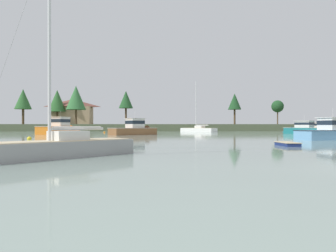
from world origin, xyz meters
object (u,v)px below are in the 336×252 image
(cruiser_skyblue, at_px, (335,135))
(mooring_buoy_orange, at_px, (104,132))
(cruiser_teal, at_px, (302,131))
(dinghy_navy, at_px, (287,145))
(mooring_buoy_yellow, at_px, (29,139))
(cruiser_sand, at_px, (316,130))
(cruiser_wood, at_px, (138,131))
(sailboat_grey, at_px, (62,152))
(sailboat_white, at_px, (198,131))
(cruiser_orange, at_px, (62,130))

(cruiser_skyblue, distance_m, mooring_buoy_orange, 43.61)
(cruiser_teal, relative_size, cruiser_skyblue, 0.97)
(dinghy_navy, bearing_deg, mooring_buoy_yellow, 152.68)
(dinghy_navy, relative_size, mooring_buoy_orange, 5.37)
(cruiser_sand, xyz_separation_m, cruiser_skyblue, (-20.06, -39.09, 0.02))
(mooring_buoy_yellow, bearing_deg, dinghy_navy, -27.32)
(cruiser_wood, bearing_deg, sailboat_grey, -94.27)
(cruiser_teal, relative_size, sailboat_white, 0.65)
(sailboat_grey, height_order, mooring_buoy_yellow, sailboat_grey)
(cruiser_sand, height_order, sailboat_grey, sailboat_grey)
(cruiser_skyblue, height_order, mooring_buoy_orange, cruiser_skyblue)
(cruiser_teal, height_order, mooring_buoy_yellow, cruiser_teal)
(cruiser_teal, distance_m, mooring_buoy_orange, 38.27)
(cruiser_wood, distance_m, mooring_buoy_yellow, 20.01)
(cruiser_sand, height_order, cruiser_orange, cruiser_orange)
(sailboat_grey, bearing_deg, cruiser_teal, 49.92)
(cruiser_skyblue, xyz_separation_m, sailboat_white, (-8.35, 39.92, -0.27))
(dinghy_navy, bearing_deg, cruiser_wood, 113.09)
(cruiser_teal, bearing_deg, dinghy_navy, -119.07)
(sailboat_white, height_order, mooring_buoy_orange, sailboat_white)
(dinghy_navy, bearing_deg, sailboat_grey, -154.11)
(sailboat_white, bearing_deg, cruiser_teal, -50.37)
(cruiser_orange, xyz_separation_m, sailboat_grey, (11.15, -41.53, -0.42))
(sailboat_grey, bearing_deg, dinghy_navy, 25.89)
(sailboat_white, height_order, sailboat_grey, sailboat_white)
(cruiser_orange, distance_m, mooring_buoy_yellow, 22.23)
(cruiser_orange, bearing_deg, mooring_buoy_orange, 49.43)
(cruiser_skyblue, relative_size, cruiser_orange, 0.82)
(cruiser_wood, xyz_separation_m, mooring_buoy_yellow, (-11.43, -16.41, -0.49))
(dinghy_navy, bearing_deg, cruiser_skyblue, 44.52)
(cruiser_sand, xyz_separation_m, cruiser_wood, (-42.17, -20.21, 0.06))
(cruiser_orange, distance_m, sailboat_grey, 43.00)
(mooring_buoy_orange, bearing_deg, cruiser_sand, 7.91)
(cruiser_sand, bearing_deg, cruiser_teal, -125.48)
(dinghy_navy, height_order, sailboat_white, sailboat_white)
(cruiser_orange, bearing_deg, cruiser_teal, -4.59)
(cruiser_wood, distance_m, mooring_buoy_orange, 15.20)
(sailboat_white, relative_size, mooring_buoy_yellow, 23.35)
(cruiser_teal, height_order, mooring_buoy_orange, cruiser_teal)
(sailboat_grey, bearing_deg, cruiser_sand, 51.34)
(dinghy_navy, height_order, sailboat_grey, sailboat_grey)
(cruiser_sand, distance_m, mooring_buoy_orange, 49.92)
(sailboat_white, distance_m, mooring_buoy_yellow, 45.13)
(cruiser_orange, relative_size, sailboat_white, 0.82)
(dinghy_navy, distance_m, mooring_buoy_yellow, 26.60)
(sailboat_white, bearing_deg, mooring_buoy_yellow, -123.92)
(cruiser_skyblue, bearing_deg, sailboat_grey, -145.61)
(sailboat_grey, relative_size, mooring_buoy_yellow, 20.88)
(cruiser_sand, xyz_separation_m, cruiser_teal, (-12.83, -18.00, 0.04))
(cruiser_orange, relative_size, mooring_buoy_orange, 21.97)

